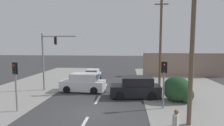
{
  "coord_description": "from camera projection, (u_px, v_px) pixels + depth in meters",
  "views": [
    {
      "loc": [
        2.68,
        -11.82,
        4.75
      ],
      "look_at": [
        1.17,
        4.0,
        3.16
      ],
      "focal_mm": 28.0,
      "sensor_mm": 36.0,
      "label": 1
    }
  ],
  "objects": [
    {
      "name": "ground_plane",
      "position": [
        90.0,
        112.0,
        12.43
      ],
      "size": [
        140.0,
        140.0,
        0.0
      ],
      "primitive_type": "plane",
      "color": "#3A3A3D"
    },
    {
      "name": "lane_dash_near",
      "position": [
        83.0,
        125.0,
        10.45
      ],
      "size": [
        0.2,
        2.4,
        0.01
      ],
      "primitive_type": "cube",
      "color": "silver",
      "rests_on": "ground"
    },
    {
      "name": "lane_dash_mid",
      "position": [
        98.0,
        100.0,
        15.4
      ],
      "size": [
        0.2,
        2.4,
        0.01
      ],
      "primitive_type": "cube",
      "color": "silver",
      "rests_on": "ground"
    },
    {
      "name": "lane_dash_far",
      "position": [
        105.0,
        86.0,
        20.35
      ],
      "size": [
        0.2,
        2.4,
        0.01
      ],
      "primitive_type": "cube",
      "color": "silver",
      "rests_on": "ground"
    },
    {
      "name": "kerb_right_verge",
      "position": [
        210.0,
        107.0,
        13.56
      ],
      "size": [
        10.0,
        44.0,
        0.02
      ],
      "primitive_type": "cube",
      "color": "gray",
      "rests_on": "ground"
    },
    {
      "name": "kerb_left_verge",
      "position": [
        14.0,
        94.0,
        17.2
      ],
      "size": [
        8.0,
        40.0,
        0.02
      ],
      "primitive_type": "cube",
      "color": "gray",
      "rests_on": "ground"
    },
    {
      "name": "utility_pole_foreground_right",
      "position": [
        191.0,
        27.0,
        9.91
      ],
      "size": [
        3.78,
        0.33,
        10.91
      ],
      "color": "brown",
      "rests_on": "ground"
    },
    {
      "name": "utility_pole_midground_right",
      "position": [
        161.0,
        40.0,
        18.5
      ],
      "size": [
        1.8,
        0.26,
        10.14
      ],
      "color": "brown",
      "rests_on": "ground"
    },
    {
      "name": "traffic_signal_mast",
      "position": [
        48.0,
        54.0,
        18.26
      ],
      "size": [
        3.69,
        0.44,
        6.0
      ],
      "color": "slate",
      "rests_on": "ground"
    },
    {
      "name": "pedestal_signal_right_kerb",
      "position": [
        164.0,
        77.0,
        12.96
      ],
      "size": [
        0.44,
        0.3,
        3.56
      ],
      "color": "slate",
      "rests_on": "ground"
    },
    {
      "name": "pedestal_signal_left_kerb",
      "position": [
        15.0,
        78.0,
        12.41
      ],
      "size": [
        0.44,
        0.3,
        3.56
      ],
      "color": "slate",
      "rests_on": "ground"
    },
    {
      "name": "roadside_bush",
      "position": [
        178.0,
        90.0,
        14.81
      ],
      "size": [
        2.47,
        2.12,
        2.14
      ],
      "color": "#1E4223",
      "rests_on": "ground"
    },
    {
      "name": "shopfront_wall_far",
      "position": [
        182.0,
        65.0,
        27.06
      ],
      "size": [
        12.0,
        1.0,
        3.6
      ],
      "primitive_type": "cube",
      "color": "gray",
      "rests_on": "ground"
    },
    {
      "name": "suv_kerbside_parked",
      "position": [
        84.0,
        83.0,
        18.1
      ],
      "size": [
        4.63,
        2.25,
        1.9
      ],
      "color": "silver",
      "rests_on": "ground"
    },
    {
      "name": "suv_receding_far",
      "position": [
        135.0,
        88.0,
        16.01
      ],
      "size": [
        4.65,
        2.3,
        1.9
      ],
      "color": "black",
      "rests_on": "ground"
    },
    {
      "name": "sedan_crossing_left",
      "position": [
        93.0,
        76.0,
        23.62
      ],
      "size": [
        1.93,
        4.26,
        1.56
      ],
      "color": "silver",
      "rests_on": "ground"
    },
    {
      "name": "pedestrian_at_kerb",
      "position": [
        176.0,
        124.0,
        8.58
      ],
      "size": [
        0.39,
        0.47,
        1.63
      ],
      "color": "#333338",
      "rests_on": "ground"
    }
  ]
}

